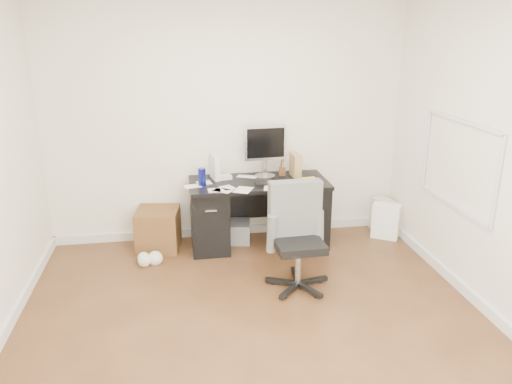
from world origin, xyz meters
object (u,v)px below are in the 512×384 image
pc_tower (386,217)px  wicker_basket (158,229)px  desk (259,211)px  office_chair (299,238)px  lcd_monitor (265,151)px  keyboard (272,183)px

pc_tower → wicker_basket: (-2.68, -0.03, 0.03)m
desk → office_chair: office_chair is taller
desk → lcd_monitor: 0.67m
keyboard → office_chair: office_chair is taller
wicker_basket → pc_tower: bearing=0.6°
lcd_monitor → pc_tower: (1.47, -0.03, -0.85)m
lcd_monitor → office_chair: size_ratio=0.59×
office_chair → pc_tower: size_ratio=2.56×
office_chair → wicker_basket: size_ratio=2.24×
lcd_monitor → wicker_basket: (-1.21, -0.06, -0.82)m
desk → lcd_monitor: size_ratio=2.51×
keyboard → office_chair: 0.96m
lcd_monitor → pc_tower: 1.70m
lcd_monitor → wicker_basket: bearing=179.3°
desk → office_chair: size_ratio=1.49×
keyboard → office_chair: size_ratio=0.37×
office_chair → pc_tower: bearing=37.9°
desk → pc_tower: (1.56, 0.10, -0.20)m
pc_tower → wicker_basket: wicker_basket is taller
keyboard → pc_tower: (1.44, 0.22, -0.56)m
desk → keyboard: bearing=-44.1°
office_chair → pc_tower: office_chair is taller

